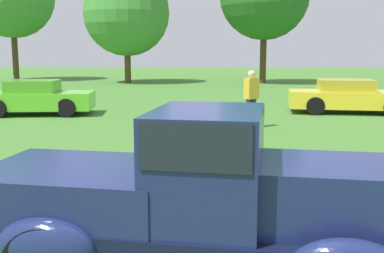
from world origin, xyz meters
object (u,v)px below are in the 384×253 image
object	(u,v)px
show_car_lime	(37,98)
spectator_near_truck	(251,97)
feature_pickup_truck	(199,195)
show_car_yellow	(349,97)

from	to	relation	value
show_car_lime	spectator_near_truck	distance (m)	7.79
feature_pickup_truck	spectator_near_truck	bearing A→B (deg)	85.20
feature_pickup_truck	show_car_yellow	bearing A→B (deg)	71.17
show_car_yellow	feature_pickup_truck	bearing A→B (deg)	-108.83
feature_pickup_truck	spectator_near_truck	distance (m)	9.36
feature_pickup_truck	spectator_near_truck	world-z (taller)	feature_pickup_truck
feature_pickup_truck	show_car_lime	bearing A→B (deg)	120.15
feature_pickup_truck	show_car_lime	distance (m)	13.31
feature_pickup_truck	spectator_near_truck	size ratio (longest dim) A/B	2.60
feature_pickup_truck	show_car_lime	world-z (taller)	feature_pickup_truck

